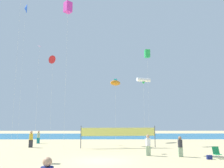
{
  "coord_description": "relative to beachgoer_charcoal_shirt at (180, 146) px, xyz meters",
  "views": [
    {
      "loc": [
        0.58,
        -17.75,
        2.79
      ],
      "look_at": [
        0.87,
        7.55,
        6.89
      ],
      "focal_mm": 37.79,
      "sensor_mm": 36.0,
      "label": 1
    }
  ],
  "objects": [
    {
      "name": "ground_plane",
      "position": [
        -6.43,
        -2.12,
        -0.88
      ],
      "size": [
        120.0,
        120.0,
        0.0
      ],
      "primitive_type": "plane",
      "color": "#D1BC89"
    },
    {
      "name": "kite_white_tube",
      "position": [
        -1.3,
        10.95,
        7.45
      ],
      "size": [
        1.97,
        1.15,
        8.61
      ],
      "color": "silver",
      "rests_on": "ground"
    },
    {
      "name": "kite_blue_delta",
      "position": [
        -19.35,
        15.73,
        19.94
      ],
      "size": [
        0.75,
        1.49,
        21.58
      ],
      "color": "silver",
      "rests_on": "ground"
    },
    {
      "name": "folding_beach_chair",
      "position": [
        2.55,
        -0.95,
        -0.41
      ],
      "size": [
        0.52,
        0.65,
        0.89
      ],
      "rotation": [
        0.0,
        0.0,
        0.75
      ],
      "color": "#1E8C4C",
      "rests_on": "ground"
    },
    {
      "name": "kite_red_delta",
      "position": [
        -13.5,
        11.14,
        10.23
      ],
      "size": [
        1.19,
        0.79,
        11.69
      ],
      "color": "silver",
      "rests_on": "ground"
    },
    {
      "name": "beachgoer_mustard_shirt",
      "position": [
        -14.64,
        7.29,
        0.09
      ],
      "size": [
        0.42,
        0.42,
        1.82
      ],
      "rotation": [
        0.0,
        0.0,
        1.99
      ],
      "color": "#2D2D33",
      "rests_on": "ground"
    },
    {
      "name": "beachgoer_white_shirt",
      "position": [
        -2.54,
        0.64,
        0.06
      ],
      "size": [
        0.4,
        0.4,
        1.75
      ],
      "rotation": [
        0.0,
        0.0,
        1.15
      ],
      "color": "#99B28C",
      "rests_on": "ground"
    },
    {
      "name": "beach_handbag",
      "position": [
        1.77,
        -1.42,
        -0.72
      ],
      "size": [
        0.39,
        0.2,
        0.31
      ],
      "primitive_type": "cube",
      "color": "navy",
      "rests_on": "ground"
    },
    {
      "name": "kite_magenta_box",
      "position": [
        -10.76,
        6.18,
        15.29
      ],
      "size": [
        1.1,
        1.1,
        16.81
      ],
      "color": "silver",
      "rests_on": "ground"
    },
    {
      "name": "volleyball_net",
      "position": [
        -4.82,
        6.68,
        0.76
      ],
      "size": [
        8.28,
        0.92,
        2.4
      ],
      "color": "#4C4C51",
      "rests_on": "ground"
    },
    {
      "name": "beachgoer_sage_shirt",
      "position": [
        -15.28,
        12.28,
        0.0
      ],
      "size": [
        0.38,
        0.38,
        1.64
      ],
      "rotation": [
        0.0,
        0.0,
        0.66
      ],
      "color": "#19727A",
      "rests_on": "ground"
    },
    {
      "name": "beachgoer_charcoal_shirt",
      "position": [
        0.0,
        0.0,
        0.0
      ],
      "size": [
        0.38,
        0.38,
        1.64
      ],
      "rotation": [
        0.0,
        0.0,
        1.01
      ],
      "color": "#99B28C",
      "rests_on": "ground"
    },
    {
      "name": "kite_pink_diamond",
      "position": [
        -16.48,
        14.69,
        12.64
      ],
      "size": [
        0.57,
        0.58,
        14.36
      ],
      "color": "silver",
      "rests_on": "ground"
    },
    {
      "name": "kite_orange_inflatable",
      "position": [
        -4.89,
        16.3,
        7.94
      ],
      "size": [
        2.17,
        2.51,
        9.49
      ],
      "color": "silver",
      "rests_on": "ground"
    },
    {
      "name": "kite_green_box",
      "position": [
        0.3,
        16.96,
        12.87
      ],
      "size": [
        0.86,
        0.86,
        14.39
      ],
      "color": "silver",
      "rests_on": "ground"
    },
    {
      "name": "ocean_band",
      "position": [
        -6.43,
        29.7,
        -0.87
      ],
      "size": [
        120.0,
        20.0,
        0.01
      ],
      "primitive_type": "cube",
      "color": "#1E6B99",
      "rests_on": "ground"
    }
  ]
}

